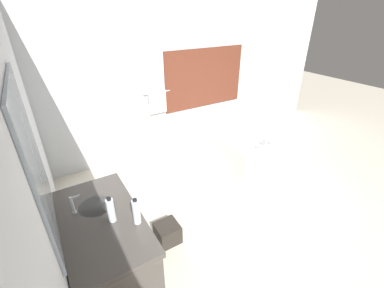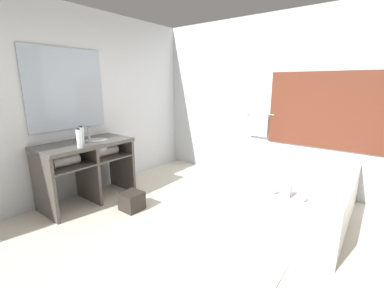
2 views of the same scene
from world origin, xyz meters
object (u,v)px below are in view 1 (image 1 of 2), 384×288
at_px(bathtub, 231,140).
at_px(water_bottle_1, 136,212).
at_px(water_bottle_2, 111,210).
at_px(waste_bin, 168,233).

xyz_separation_m(bathtub, water_bottle_1, (-2.33, -1.58, 0.67)).
relative_size(water_bottle_1, water_bottle_2, 1.04).
height_order(water_bottle_1, waste_bin, water_bottle_1).
xyz_separation_m(water_bottle_1, waste_bin, (0.44, 0.40, -0.86)).
bearing_deg(water_bottle_1, water_bottle_2, 142.45).
distance_m(water_bottle_2, waste_bin, 1.09).
height_order(bathtub, water_bottle_1, water_bottle_1).
xyz_separation_m(bathtub, waste_bin, (-1.89, -1.18, -0.19)).
bearing_deg(bathtub, waste_bin, -148.03).
relative_size(water_bottle_2, waste_bin, 0.92).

